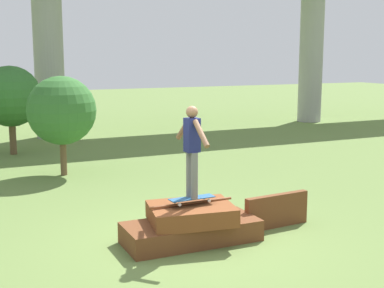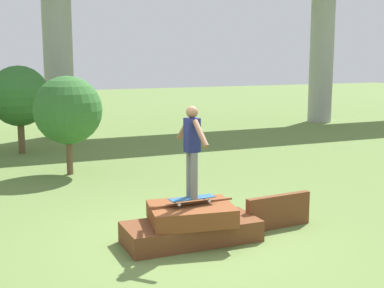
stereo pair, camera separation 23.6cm
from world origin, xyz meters
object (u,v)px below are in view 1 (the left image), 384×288
object	(u,v)px
tree_behind_left	(11,97)
tree_behind_right	(62,111)
skateboard	(192,198)
skater	(192,146)

from	to	relation	value
tree_behind_left	tree_behind_right	size ratio (longest dim) A/B	1.08
skateboard	skater	size ratio (longest dim) A/B	0.52
tree_behind_left	tree_behind_right	distance (m)	3.79
tree_behind_left	tree_behind_right	bearing A→B (deg)	-76.99
skater	tree_behind_right	distance (m)	6.20
tree_behind_right	tree_behind_left	bearing A→B (deg)	103.01
skateboard	skater	distance (m)	0.89
skateboard	tree_behind_right	size ratio (longest dim) A/B	0.30
tree_behind_left	skateboard	bearing A→B (deg)	-79.87
skateboard	tree_behind_left	world-z (taller)	tree_behind_left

